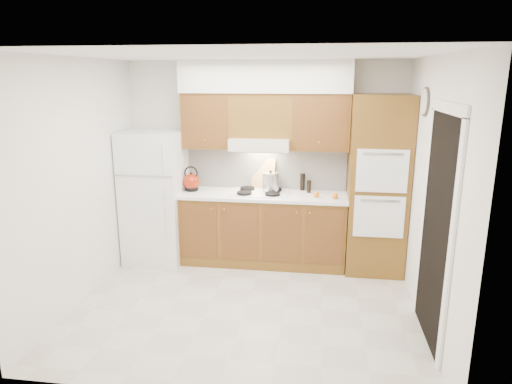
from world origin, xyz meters
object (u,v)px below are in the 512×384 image
(kettle, at_px, (191,182))
(stock_pot, at_px, (271,182))
(oven_cabinet, at_px, (377,185))
(fridge, at_px, (155,197))

(kettle, distance_m, stock_pot, 1.04)
(oven_cabinet, relative_size, stock_pot, 9.86)
(fridge, relative_size, oven_cabinet, 0.78)
(fridge, height_order, oven_cabinet, oven_cabinet)
(oven_cabinet, distance_m, kettle, 2.37)
(oven_cabinet, xyz_separation_m, kettle, (-2.37, 0.04, -0.04))
(oven_cabinet, relative_size, kettle, 10.11)
(fridge, xyz_separation_m, stock_pot, (1.51, 0.13, 0.22))
(stock_pot, bearing_deg, fridge, -175.06)
(fridge, relative_size, kettle, 7.90)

